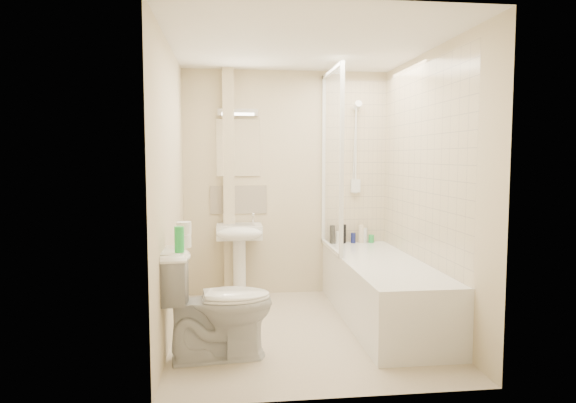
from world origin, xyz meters
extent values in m
plane|color=beige|center=(0.00, 0.00, 0.00)|extent=(2.50, 2.50, 0.00)
cube|color=beige|center=(0.00, 1.25, 1.20)|extent=(2.20, 0.02, 2.40)
cube|color=beige|center=(-1.10, 0.00, 1.20)|extent=(0.02, 2.50, 2.40)
cube|color=beige|center=(1.10, 0.00, 1.20)|extent=(0.02, 2.50, 2.40)
cube|color=white|center=(0.00, 0.00, 2.40)|extent=(2.20, 2.50, 0.02)
cube|color=beige|center=(0.75, 1.24, 1.42)|extent=(0.70, 0.01, 1.75)
cube|color=beige|center=(1.09, 0.20, 1.42)|extent=(0.01, 2.10, 1.75)
cube|color=beige|center=(-0.62, 1.19, 1.20)|extent=(0.12, 0.12, 2.40)
cube|color=beige|center=(-0.52, 1.24, 1.03)|extent=(0.60, 0.02, 0.30)
cube|color=white|center=(-0.52, 1.24, 1.58)|extent=(0.46, 0.01, 0.60)
cube|color=silver|center=(-0.52, 1.22, 1.95)|extent=(0.42, 0.07, 0.07)
cube|color=white|center=(0.75, 0.20, 0.28)|extent=(0.70, 2.10, 0.55)
cube|color=white|center=(0.75, 0.20, 0.49)|extent=(0.56, 1.96, 0.05)
cube|color=white|center=(0.40, 0.80, 1.45)|extent=(0.01, 0.90, 1.80)
cube|color=white|center=(0.40, 1.23, 1.45)|extent=(0.04, 0.04, 1.80)
cube|color=white|center=(0.40, 0.35, 1.45)|extent=(0.04, 0.04, 1.80)
cube|color=white|center=(0.40, 0.80, 2.33)|extent=(0.04, 0.90, 0.04)
cube|color=white|center=(0.40, 0.80, 0.57)|extent=(0.04, 0.90, 0.03)
cylinder|color=white|center=(0.75, 1.22, 1.55)|extent=(0.02, 0.02, 0.90)
cylinder|color=white|center=(0.75, 1.22, 1.10)|extent=(0.05, 0.05, 0.02)
cylinder|color=white|center=(0.75, 1.22, 2.00)|extent=(0.05, 0.05, 0.02)
cylinder|color=white|center=(0.75, 1.15, 2.03)|extent=(0.08, 0.11, 0.11)
cube|color=white|center=(0.75, 1.21, 1.17)|extent=(0.10, 0.05, 0.14)
cylinder|color=white|center=(0.73, 1.19, 1.60)|extent=(0.01, 0.13, 0.84)
cylinder|color=white|center=(-0.52, 1.08, 0.31)|extent=(0.13, 0.13, 0.63)
cube|color=white|center=(-0.52, 1.05, 0.71)|extent=(0.46, 0.36, 0.14)
ellipsoid|color=white|center=(-0.52, 0.88, 0.71)|extent=(0.46, 0.20, 0.14)
cube|color=silver|center=(-0.52, 1.05, 0.77)|extent=(0.32, 0.23, 0.04)
cylinder|color=white|center=(-0.67, 1.16, 0.83)|extent=(0.03, 0.03, 0.10)
cylinder|color=white|center=(-0.37, 1.16, 0.83)|extent=(0.03, 0.03, 0.10)
sphere|color=white|center=(-0.67, 1.16, 0.88)|extent=(0.04, 0.04, 0.04)
sphere|color=white|center=(-0.37, 1.16, 0.88)|extent=(0.04, 0.04, 0.04)
cylinder|color=black|center=(0.49, 1.16, 0.65)|extent=(0.06, 0.06, 0.20)
cylinder|color=white|center=(0.56, 1.16, 0.61)|extent=(0.06, 0.06, 0.13)
cylinder|color=black|center=(0.61, 1.16, 0.65)|extent=(0.06, 0.06, 0.20)
cylinder|color=navy|center=(0.72, 1.16, 0.61)|extent=(0.05, 0.05, 0.11)
cylinder|color=beige|center=(0.81, 1.16, 0.65)|extent=(0.06, 0.06, 0.20)
cylinder|color=silver|center=(0.85, 1.16, 0.63)|extent=(0.06, 0.06, 0.16)
cylinder|color=green|center=(0.92, 1.16, 0.59)|extent=(0.06, 0.06, 0.09)
imported|color=white|center=(-0.72, -0.51, 0.41)|extent=(0.60, 0.89, 0.82)
cylinder|color=white|center=(-0.97, -0.44, 0.87)|extent=(0.12, 0.12, 0.09)
cylinder|color=white|center=(-0.96, -0.43, 0.96)|extent=(0.11, 0.11, 0.09)
cylinder|color=green|center=(-0.98, -0.65, 0.91)|extent=(0.07, 0.07, 0.18)
camera|label=1|loc=(-0.65, -4.24, 1.49)|focal=32.00mm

